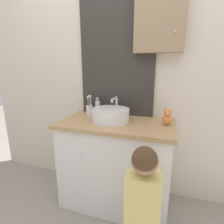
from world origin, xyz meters
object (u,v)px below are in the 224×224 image
(sink_basin, at_px, (111,115))
(teddy_bear, at_px, (167,117))
(child_figure, at_px, (143,201))
(toothbrush_holder, at_px, (89,109))
(soap_dispenser, at_px, (98,108))

(sink_basin, height_order, teddy_bear, sink_basin)
(sink_basin, xyz_separation_m, child_figure, (0.37, -0.51, -0.38))
(toothbrush_holder, bearing_deg, child_figure, -45.68)
(sink_basin, distance_m, teddy_bear, 0.48)
(soap_dispenser, height_order, child_figure, soap_dispenser)
(sink_basin, xyz_separation_m, teddy_bear, (0.48, 0.03, 0.01))
(sink_basin, distance_m, toothbrush_holder, 0.31)
(soap_dispenser, bearing_deg, child_figure, -50.41)
(soap_dispenser, bearing_deg, toothbrush_holder, -167.47)
(toothbrush_holder, height_order, teddy_bear, toothbrush_holder)
(sink_basin, relative_size, child_figure, 0.45)
(sink_basin, bearing_deg, toothbrush_holder, 151.81)
(sink_basin, relative_size, toothbrush_holder, 1.95)
(child_figure, relative_size, teddy_bear, 6.16)
(toothbrush_holder, height_order, soap_dispenser, toothbrush_holder)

